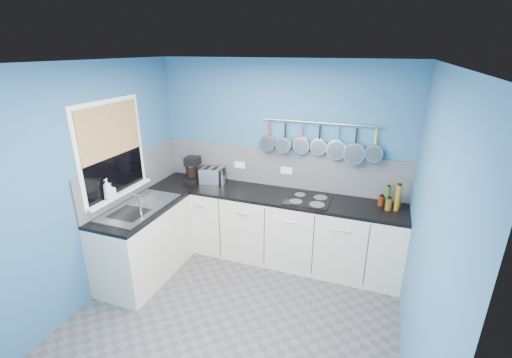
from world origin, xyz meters
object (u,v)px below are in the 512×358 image
Objects in this scene: toaster at (212,175)px; soap_bottle_a at (107,189)px; hob at (308,200)px; canister at (222,180)px; coffee_maker at (192,170)px; paper_towel at (192,173)px; soap_bottle_b at (111,191)px.

soap_bottle_a is at bearing -134.72° from toaster.
canister is at bearing 174.08° from hob.
coffee_maker is 0.66× the size of hob.
paper_towel is 1.99× the size of canister.
soap_bottle_a is at bearing -115.88° from coffee_maker.
soap_bottle_b is 0.33× the size of hob.
paper_towel is at bearing 71.40° from soap_bottle_a.
paper_towel is (0.38, 1.13, -0.14)m from soap_bottle_a.
coffee_maker is (0.01, -0.01, 0.05)m from paper_towel.
toaster is (0.25, 0.07, -0.07)m from coffee_maker.
soap_bottle_b reaches higher than paper_towel.
toaster is 2.48× the size of canister.
hob is (1.61, -0.07, -0.12)m from paper_towel.
soap_bottle_b is 1.16m from paper_towel.
paper_towel reaches higher than canister.
canister is at bearing -21.22° from toaster.
toaster reaches higher than canister.
canister reaches higher than hob.
paper_towel is 0.73× the size of coffee_maker.
soap_bottle_a is 1.45m from canister.
soap_bottle_a is at bearing -151.99° from hob.
paper_towel reaches higher than hob.
paper_towel is 0.05m from coffee_maker.
soap_bottle_a is at bearing -124.14° from canister.
canister is 1.20m from hob.
paper_towel is 0.48× the size of hob.
canister is (0.41, 0.06, -0.11)m from coffee_maker.
hob is (1.35, -0.14, -0.10)m from toaster.
soap_bottle_a is 1.90× the size of canister.
hob is (1.99, 1.06, -0.26)m from soap_bottle_a.
canister is at bearing 6.86° from paper_towel.
canister is (0.42, 0.05, -0.06)m from paper_towel.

